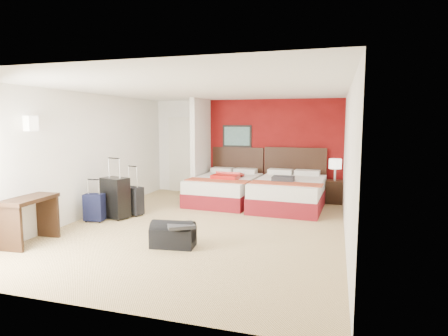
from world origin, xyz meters
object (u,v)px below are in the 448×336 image
at_px(nightstand, 334,192).
at_px(desk, 30,221).
at_px(table_lamp, 335,170).
at_px(duffel_bag, 173,236).
at_px(suitcase_black, 115,199).
at_px(red_suitcase_open, 228,176).
at_px(suitcase_charcoal, 134,202).
at_px(bed_left, 225,190).
at_px(suitcase_navy, 94,209).
at_px(bed_right, 289,193).

relative_size(nightstand, desk, 0.60).
bearing_deg(table_lamp, duffel_bag, -120.50).
relative_size(nightstand, suitcase_black, 0.68).
bearing_deg(nightstand, red_suitcase_open, -162.25).
relative_size(suitcase_black, desk, 0.88).
bearing_deg(table_lamp, nightstand, 0.00).
relative_size(suitcase_charcoal, duffel_bag, 0.84).
bearing_deg(bed_left, desk, -114.31).
height_order(nightstand, suitcase_navy, nightstand).
xyz_separation_m(bed_left, suitcase_navy, (-1.91, -2.45, -0.05)).
bearing_deg(duffel_bag, table_lamp, 52.67).
relative_size(nightstand, suitcase_navy, 1.06).
height_order(red_suitcase_open, desk, desk).
xyz_separation_m(bed_right, suitcase_navy, (-3.46, -2.32, -0.06)).
relative_size(bed_left, suitcase_navy, 3.94).
bearing_deg(bed_left, table_lamp, 17.60).
bearing_deg(bed_right, suitcase_charcoal, -147.73).
xyz_separation_m(table_lamp, suitcase_charcoal, (-3.97, -2.42, -0.52)).
xyz_separation_m(table_lamp, desk, (-4.58, -4.52, -0.42)).
bearing_deg(suitcase_charcoal, desk, -91.23).
bearing_deg(table_lamp, bed_left, -165.95).
relative_size(red_suitcase_open, suitcase_navy, 1.62).
distance_m(red_suitcase_open, suitcase_navy, 3.12).
height_order(table_lamp, suitcase_black, table_lamp).
bearing_deg(bed_right, suitcase_navy, -142.92).
xyz_separation_m(suitcase_black, suitcase_charcoal, (0.22, 0.32, -0.12)).
distance_m(red_suitcase_open, duffel_bag, 3.31).
bearing_deg(bed_right, suitcase_black, -145.08).
height_order(table_lamp, suitcase_charcoal, table_lamp).
relative_size(bed_left, suitcase_black, 2.55).
xyz_separation_m(bed_right, suitcase_charcoal, (-2.99, -1.66, -0.04)).
height_order(suitcase_navy, desk, desk).
xyz_separation_m(nightstand, desk, (-4.58, -4.52, 0.10)).
bearing_deg(table_lamp, bed_right, -142.10).
relative_size(bed_right, suitcase_black, 2.67).
relative_size(red_suitcase_open, suitcase_charcoal, 1.48).
xyz_separation_m(suitcase_black, duffel_bag, (1.83, -1.27, -0.23)).
distance_m(suitcase_charcoal, suitcase_navy, 0.81).
bearing_deg(suitcase_navy, red_suitcase_open, 40.72).
height_order(bed_right, suitcase_navy, bed_right).
relative_size(bed_left, desk, 2.24).
bearing_deg(suitcase_charcoal, red_suitcase_open, 62.69).
height_order(nightstand, suitcase_black, suitcase_black).
distance_m(bed_left, suitcase_navy, 3.11).
bearing_deg(suitcase_black, bed_left, 68.67).
distance_m(suitcase_navy, desk, 1.45).
relative_size(suitcase_navy, desk, 0.57).
bearing_deg(bed_right, duffel_bag, -109.86).
bearing_deg(duffel_bag, bed_left, 85.96).
xyz_separation_m(bed_left, bed_right, (1.55, -0.13, 0.01)).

